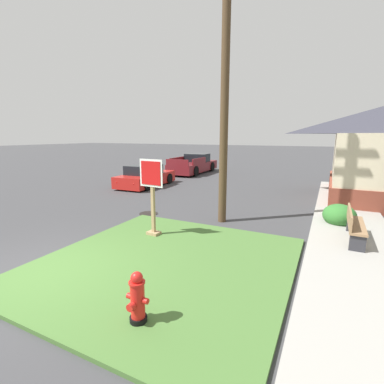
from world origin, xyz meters
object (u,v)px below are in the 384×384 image
(stop_sign, at_px, (152,198))
(fire_hydrant, at_px, (137,299))
(utility_pole, at_px, (225,73))
(pickup_truck_maroon, at_px, (194,165))
(street_bench, at_px, (354,224))
(manhole_cover, at_px, (149,214))
(parked_sedan_red, at_px, (146,177))

(stop_sign, bearing_deg, fire_hydrant, -59.46)
(fire_hydrant, xyz_separation_m, utility_pole, (-0.71, 5.69, 4.37))
(pickup_truck_maroon, distance_m, street_bench, 15.44)
(street_bench, bearing_deg, pickup_truck_maroon, 132.18)
(manhole_cover, distance_m, utility_pole, 5.61)
(stop_sign, xyz_separation_m, pickup_truck_maroon, (-5.18, 13.38, -0.56))
(stop_sign, bearing_deg, pickup_truck_maroon, 111.19)
(stop_sign, bearing_deg, street_bench, 20.47)
(pickup_truck_maroon, relative_size, street_bench, 3.10)
(pickup_truck_maroon, bearing_deg, fire_hydrant, -66.82)
(stop_sign, height_order, parked_sedan_red, stop_sign)
(stop_sign, bearing_deg, manhole_cover, 128.25)
(fire_hydrant, relative_size, street_bench, 0.47)
(fire_hydrant, relative_size, manhole_cover, 1.19)
(manhole_cover, height_order, street_bench, street_bench)
(manhole_cover, distance_m, parked_sedan_red, 6.10)
(parked_sedan_red, bearing_deg, stop_sign, -53.00)
(parked_sedan_red, bearing_deg, street_bench, -25.47)
(pickup_truck_maroon, relative_size, utility_pole, 0.59)
(pickup_truck_maroon, height_order, street_bench, pickup_truck_maroon)
(stop_sign, bearing_deg, utility_pole, 61.34)
(manhole_cover, relative_size, parked_sedan_red, 0.17)
(stop_sign, distance_m, pickup_truck_maroon, 14.36)
(fire_hydrant, height_order, parked_sedan_red, parked_sedan_red)
(fire_hydrant, xyz_separation_m, pickup_truck_maroon, (-7.17, 16.74, 0.15))
(parked_sedan_red, distance_m, pickup_truck_maroon, 6.51)
(stop_sign, height_order, manhole_cover, stop_sign)
(stop_sign, relative_size, parked_sedan_red, 0.53)
(parked_sedan_red, relative_size, street_bench, 2.33)
(pickup_truck_maroon, xyz_separation_m, street_bench, (10.37, -11.44, -0.02))
(fire_hydrant, distance_m, utility_pole, 7.21)
(fire_hydrant, height_order, utility_pole, utility_pole)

